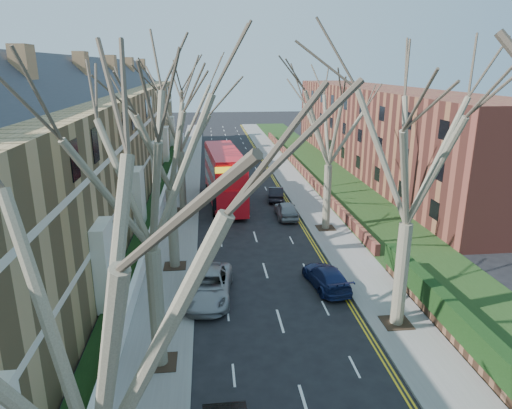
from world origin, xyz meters
name	(u,v)px	position (x,y,z in m)	size (l,w,h in m)	color
pavement_left	(185,181)	(-6.00, 39.00, 0.06)	(3.00, 102.00, 0.12)	slate
pavement_right	(291,178)	(6.00, 39.00, 0.06)	(3.00, 102.00, 0.12)	slate
terrace_left	(93,146)	(-13.65, 31.00, 5.53)	(9.70, 78.00, 13.60)	#9A7F4E
flats_right	(378,129)	(17.46, 43.00, 4.98)	(13.97, 54.00, 10.00)	brown
front_wall_left	(164,196)	(-7.65, 31.00, 0.62)	(0.30, 78.00, 1.00)	white
grass_verge_right	(329,177)	(10.50, 39.00, 0.15)	(6.00, 102.00, 0.06)	#1D3714
tree_left_near	(73,283)	(-5.70, -4.00, 8.93)	(9.80, 9.80, 13.73)	brown
tree_left_mid	(145,146)	(-5.70, 6.00, 9.56)	(10.50, 10.50, 14.71)	brown
tree_left_far	(167,123)	(-5.70, 16.00, 9.24)	(10.15, 10.15, 14.22)	brown
tree_left_dist	(178,102)	(-5.70, 28.00, 9.56)	(10.50, 10.50, 14.71)	brown
tree_right_mid	(415,134)	(5.70, 8.00, 9.56)	(10.50, 10.50, 14.71)	brown
tree_right_far	(331,111)	(5.70, 22.00, 9.24)	(10.15, 10.15, 14.22)	brown
double_decker_bus	(224,178)	(-1.92, 30.11, 2.45)	(3.65, 12.11, 4.96)	red
car_left_far	(208,286)	(-3.60, 11.79, 0.75)	(2.50, 5.43, 1.51)	gray
car_right_near	(326,277)	(3.26, 12.42, 0.64)	(1.78, 4.38, 1.27)	#16214F
car_right_mid	(286,210)	(3.10, 25.25, 0.71)	(1.68, 4.18, 1.42)	gray
car_right_far	(276,193)	(3.02, 30.71, 0.66)	(1.39, 3.98, 1.31)	black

